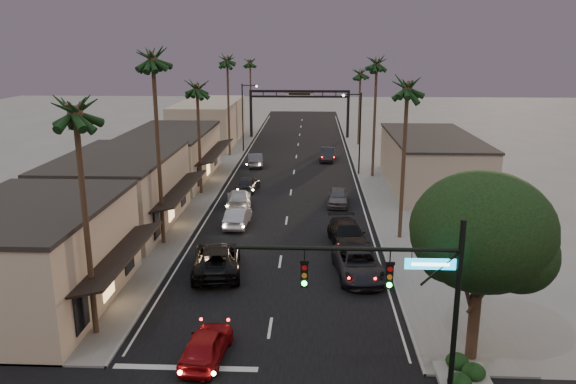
# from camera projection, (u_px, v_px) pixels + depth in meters

# --- Properties ---
(ground) EXTENTS (200.00, 200.00, 0.00)m
(ground) POSITION_uv_depth(u_px,v_px,m) (292.00, 185.00, 57.51)
(ground) COLOR slate
(ground) RESTS_ON ground
(road) EXTENTS (14.00, 120.00, 0.02)m
(road) POSITION_uv_depth(u_px,v_px,m) (294.00, 174.00, 62.34)
(road) COLOR black
(road) RESTS_ON ground
(sidewalk_left) EXTENTS (5.00, 92.00, 0.12)m
(sidewalk_left) POSITION_uv_depth(u_px,v_px,m) (219.00, 160.00, 69.50)
(sidewalk_left) COLOR slate
(sidewalk_left) RESTS_ON ground
(sidewalk_right) EXTENTS (5.00, 92.00, 0.12)m
(sidewalk_right) POSITION_uv_depth(u_px,v_px,m) (373.00, 162.00, 68.68)
(sidewalk_right) COLOR slate
(sidewalk_right) RESTS_ON ground
(storefront_near) EXTENTS (8.00, 12.00, 5.50)m
(storefront_near) POSITION_uv_depth(u_px,v_px,m) (33.00, 259.00, 30.32)
(storefront_near) COLOR #BAA88E
(storefront_near) RESTS_ON ground
(storefront_mid) EXTENTS (8.00, 14.00, 5.50)m
(storefront_mid) POSITION_uv_depth(u_px,v_px,m) (119.00, 193.00, 43.84)
(storefront_mid) COLOR gray
(storefront_mid) RESTS_ON ground
(storefront_far) EXTENTS (8.00, 16.00, 5.00)m
(storefront_far) POSITION_uv_depth(u_px,v_px,m) (170.00, 156.00, 59.36)
(storefront_far) COLOR #BAA88E
(storefront_far) RESTS_ON ground
(storefront_dist) EXTENTS (8.00, 20.00, 6.00)m
(storefront_dist) POSITION_uv_depth(u_px,v_px,m) (209.00, 122.00, 81.45)
(storefront_dist) COLOR gray
(storefront_dist) RESTS_ON ground
(building_right) EXTENTS (8.00, 18.00, 5.00)m
(building_right) POSITION_uv_depth(u_px,v_px,m) (431.00, 162.00, 56.28)
(building_right) COLOR gray
(building_right) RESTS_ON ground
(traffic_signal) EXTENTS (8.51, 0.22, 7.80)m
(traffic_signal) POSITION_uv_depth(u_px,v_px,m) (407.00, 288.00, 21.20)
(traffic_signal) COLOR black
(traffic_signal) RESTS_ON ground
(corner_tree) EXTENTS (6.20, 6.20, 8.80)m
(corner_tree) POSITION_uv_depth(u_px,v_px,m) (484.00, 236.00, 24.14)
(corner_tree) COLOR #38281C
(corner_tree) RESTS_ON ground
(planter) EXTENTS (2.20, 2.60, 0.24)m
(planter) POSITION_uv_depth(u_px,v_px,m) (464.00, 384.00, 23.82)
(planter) COLOR gray
(planter) RESTS_ON ground
(arch) EXTENTS (15.20, 0.40, 7.27)m
(arch) POSITION_uv_depth(u_px,v_px,m) (299.00, 102.00, 85.08)
(arch) COLOR black
(arch) RESTS_ON ground
(streetlight_right) EXTENTS (2.13, 0.30, 9.00)m
(streetlight_right) POSITION_uv_depth(u_px,v_px,m) (358.00, 127.00, 60.69)
(streetlight_right) COLOR black
(streetlight_right) RESTS_ON ground
(streetlight_left) EXTENTS (2.13, 0.30, 9.00)m
(streetlight_left) POSITION_uv_depth(u_px,v_px,m) (245.00, 112.00, 73.84)
(streetlight_left) COLOR black
(streetlight_left) RESTS_ON ground
(palm_la) EXTENTS (3.20, 3.20, 13.20)m
(palm_la) POSITION_uv_depth(u_px,v_px,m) (74.00, 103.00, 25.02)
(palm_la) COLOR #38281C
(palm_la) RESTS_ON ground
(palm_lb) EXTENTS (3.20, 3.20, 15.20)m
(palm_lb) POSITION_uv_depth(u_px,v_px,m) (152.00, 54.00, 37.08)
(palm_lb) COLOR #38281C
(palm_lb) RESTS_ON ground
(palm_lc) EXTENTS (3.20, 3.20, 12.20)m
(palm_lc) POSITION_uv_depth(u_px,v_px,m) (197.00, 84.00, 51.34)
(palm_lc) COLOR #38281C
(palm_lc) RESTS_ON ground
(palm_ld) EXTENTS (3.20, 3.20, 14.20)m
(palm_ld) POSITION_uv_depth(u_px,v_px,m) (227.00, 57.00, 69.20)
(palm_ld) COLOR #38281C
(palm_ld) RESTS_ON ground
(palm_ra) EXTENTS (3.20, 3.20, 13.20)m
(palm_ra) POSITION_uv_depth(u_px,v_px,m) (408.00, 82.00, 38.77)
(palm_ra) COLOR #38281C
(palm_ra) RESTS_ON ground
(palm_rb) EXTENTS (3.20, 3.20, 14.20)m
(palm_rb) POSITION_uv_depth(u_px,v_px,m) (377.00, 60.00, 57.84)
(palm_rb) COLOR #38281C
(palm_rb) RESTS_ON ground
(palm_rc) EXTENTS (3.20, 3.20, 12.20)m
(palm_rc) POSITION_uv_depth(u_px,v_px,m) (361.00, 70.00, 77.66)
(palm_rc) COLOR #38281C
(palm_rc) RESTS_ON ground
(palm_far) EXTENTS (3.20, 3.20, 13.20)m
(palm_far) POSITION_uv_depth(u_px,v_px,m) (250.00, 60.00, 91.65)
(palm_far) COLOR #38281C
(palm_far) RESTS_ON ground
(oncoming_red) EXTENTS (2.15, 4.46, 1.47)m
(oncoming_red) POSITION_uv_depth(u_px,v_px,m) (206.00, 344.00, 25.57)
(oncoming_red) COLOR maroon
(oncoming_red) RESTS_ON ground
(oncoming_pickup) EXTENTS (3.67, 6.61, 1.75)m
(oncoming_pickup) POSITION_uv_depth(u_px,v_px,m) (217.00, 259.00, 35.35)
(oncoming_pickup) COLOR black
(oncoming_pickup) RESTS_ON ground
(oncoming_silver) EXTENTS (1.80, 4.62, 1.50)m
(oncoming_silver) POSITION_uv_depth(u_px,v_px,m) (238.00, 217.00, 44.38)
(oncoming_silver) COLOR #AAA9AE
(oncoming_silver) RESTS_ON ground
(oncoming_white) EXTENTS (2.72, 5.44, 1.52)m
(oncoming_white) POSITION_uv_depth(u_px,v_px,m) (239.00, 198.00, 49.72)
(oncoming_white) COLOR #BDBDBD
(oncoming_white) RESTS_ON ground
(oncoming_dgrey) EXTENTS (2.26, 4.55, 1.49)m
(oncoming_dgrey) POSITION_uv_depth(u_px,v_px,m) (248.00, 184.00, 55.03)
(oncoming_dgrey) COLOR black
(oncoming_dgrey) RESTS_ON ground
(oncoming_grey_far) EXTENTS (2.28, 4.90, 1.56)m
(oncoming_grey_far) POSITION_uv_depth(u_px,v_px,m) (255.00, 160.00, 66.15)
(oncoming_grey_far) COLOR #47474C
(oncoming_grey_far) RESTS_ON ground
(curbside_near) EXTENTS (3.33, 6.19, 1.65)m
(curbside_near) POSITION_uv_depth(u_px,v_px,m) (359.00, 264.00, 34.72)
(curbside_near) COLOR black
(curbside_near) RESTS_ON ground
(curbside_black) EXTENTS (3.03, 6.00, 1.67)m
(curbside_black) POSITION_uv_depth(u_px,v_px,m) (347.00, 234.00, 40.04)
(curbside_black) COLOR black
(curbside_black) RESTS_ON ground
(curbside_grey) EXTENTS (2.06, 4.56, 1.52)m
(curbside_grey) POSITION_uv_depth(u_px,v_px,m) (338.00, 197.00, 50.21)
(curbside_grey) COLOR #4B4B50
(curbside_grey) RESTS_ON ground
(curbside_far) EXTENTS (2.06, 4.97, 1.60)m
(curbside_far) POSITION_uv_depth(u_px,v_px,m) (327.00, 154.00, 69.38)
(curbside_far) COLOR black
(curbside_far) RESTS_ON ground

